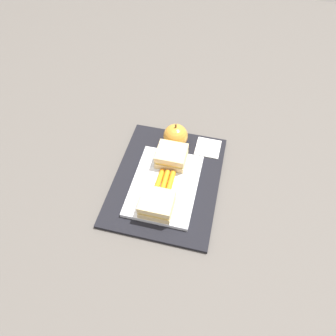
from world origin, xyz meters
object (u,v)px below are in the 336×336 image
(carrot_sticks_bundle, at_px, (165,182))
(paper_napkin, at_px, (208,148))
(sandwich_half_right, at_px, (171,156))
(sandwich_half_left, at_px, (157,204))
(food_tray, at_px, (165,185))
(apple, at_px, (176,136))

(carrot_sticks_bundle, distance_m, paper_napkin, 0.19)
(sandwich_half_right, bearing_deg, carrot_sticks_bundle, -179.83)
(sandwich_half_right, relative_size, carrot_sticks_bundle, 1.02)
(sandwich_half_left, xyz_separation_m, paper_napkin, (0.24, -0.09, -0.03))
(food_tray, relative_size, apple, 2.82)
(sandwich_half_left, xyz_separation_m, carrot_sticks_bundle, (0.08, -0.00, -0.01))
(sandwich_half_left, height_order, sandwich_half_right, same)
(apple, bearing_deg, sandwich_half_left, -178.64)
(sandwich_half_right, distance_m, carrot_sticks_bundle, 0.08)
(food_tray, bearing_deg, carrot_sticks_bundle, -156.56)
(sandwich_half_left, distance_m, carrot_sticks_bundle, 0.08)
(carrot_sticks_bundle, bearing_deg, sandwich_half_left, 179.83)
(sandwich_half_left, height_order, apple, apple)
(sandwich_half_left, relative_size, sandwich_half_right, 1.00)
(paper_napkin, bearing_deg, carrot_sticks_bundle, 150.62)
(sandwich_half_left, bearing_deg, carrot_sticks_bundle, -0.17)
(sandwich_half_right, height_order, carrot_sticks_bundle, sandwich_half_right)
(food_tray, xyz_separation_m, apple, (0.15, 0.01, 0.03))
(sandwich_half_left, bearing_deg, apple, 1.36)
(apple, distance_m, paper_napkin, 0.10)
(paper_napkin, bearing_deg, sandwich_half_left, 159.16)
(food_tray, relative_size, sandwich_half_right, 2.88)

